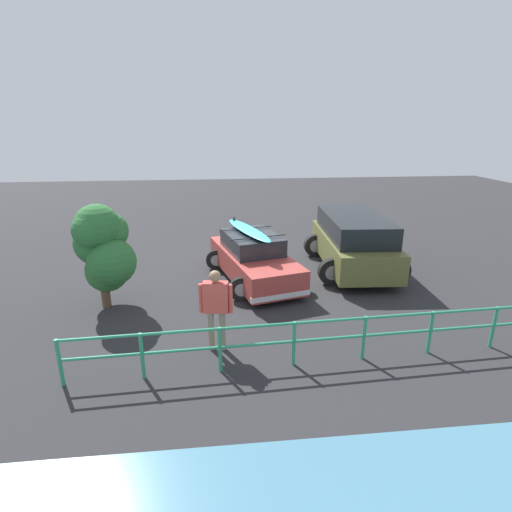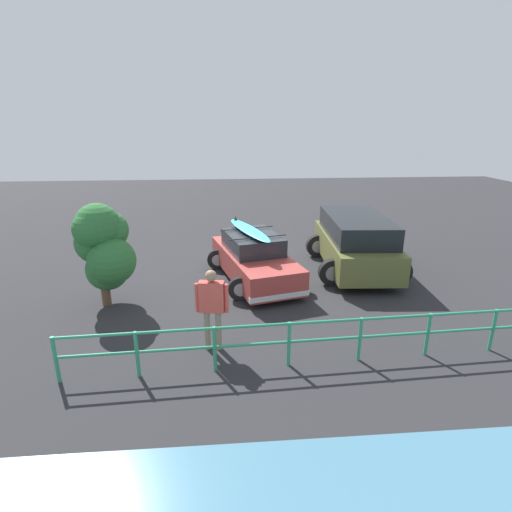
{
  "view_description": "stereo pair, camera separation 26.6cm",
  "coord_description": "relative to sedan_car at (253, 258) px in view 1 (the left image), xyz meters",
  "views": [
    {
      "loc": [
        1.23,
        11.76,
        4.5
      ],
      "look_at": [
        0.11,
        1.23,
        0.95
      ],
      "focal_mm": 28.0,
      "sensor_mm": 36.0,
      "label": 1
    },
    {
      "loc": [
        0.97,
        11.78,
        4.5
      ],
      "look_at": [
        0.11,
        1.23,
        0.95
      ],
      "focal_mm": 28.0,
      "sensor_mm": 36.0,
      "label": 2
    }
  ],
  "objects": [
    {
      "name": "bush_near_left",
      "position": [
        3.86,
        1.42,
        0.89
      ],
      "size": [
        1.56,
        1.56,
        2.66
      ],
      "color": "brown",
      "rests_on": "ground"
    },
    {
      "name": "suv_car",
      "position": [
        -3.26,
        -0.6,
        0.25
      ],
      "size": [
        2.87,
        4.6,
        1.75
      ],
      "color": "brown",
      "rests_on": "ground"
    },
    {
      "name": "person_bystander",
      "position": [
        1.14,
        3.82,
        0.39
      ],
      "size": [
        0.67,
        0.27,
        1.75
      ],
      "color": "gray",
      "rests_on": "ground"
    },
    {
      "name": "railing_fence",
      "position": [
        -1.04,
        4.51,
        -0.05
      ],
      "size": [
        9.99,
        0.52,
        0.93
      ],
      "color": "#2D9366",
      "rests_on": "ground"
    },
    {
      "name": "sedan_car",
      "position": [
        0.0,
        0.0,
        0.0
      ],
      "size": [
        2.87,
        4.37,
        1.67
      ],
      "color": "#9E3833",
      "rests_on": "ground"
    },
    {
      "name": "ground_plane",
      "position": [
        -0.12,
        -0.59,
        -0.67
      ],
      "size": [
        44.0,
        44.0,
        0.02
      ],
      "primitive_type": "cube",
      "color": "#28282B",
      "rests_on": "ground"
    }
  ]
}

